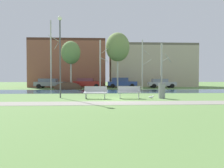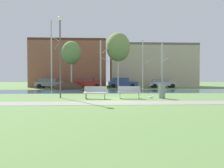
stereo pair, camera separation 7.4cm
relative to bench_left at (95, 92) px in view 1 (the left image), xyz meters
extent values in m
plane|color=#5B7F42|center=(1.19, 9.44, -0.47)|extent=(120.00, 120.00, 0.00)
cube|color=gray|center=(1.19, -2.63, -0.47)|extent=(60.00, 1.83, 0.01)
cube|color=#284256|center=(1.19, 8.45, -0.47)|extent=(80.00, 6.81, 0.01)
ellipsoid|color=#423021|center=(-4.06, 13.19, -0.47)|extent=(3.78, 2.92, 1.91)
cube|color=#9EA0A3|center=(-0.01, -0.09, -0.02)|extent=(1.63, 0.60, 0.16)
cube|color=#9EA0A3|center=(0.01, 0.18, 0.20)|extent=(1.60, 0.20, 0.40)
cube|color=#9EA0A3|center=(-0.66, 0.01, -0.25)|extent=(0.07, 0.43, 0.45)
cube|color=#9EA0A3|center=(0.65, -0.08, -0.25)|extent=(0.07, 0.43, 0.45)
cylinder|color=#9EA0A3|center=(-0.66, -0.03, 0.12)|extent=(0.06, 0.28, 0.04)
cylinder|color=#9EA0A3|center=(0.65, -0.12, 0.12)|extent=(0.06, 0.28, 0.04)
cube|color=#9EA0A3|center=(2.39, -0.09, -0.02)|extent=(1.63, 0.60, 0.05)
cube|color=#9EA0A3|center=(2.41, 0.18, 0.20)|extent=(1.60, 0.20, 0.40)
cube|color=#9EA0A3|center=(1.74, 0.01, -0.25)|extent=(0.07, 0.43, 0.45)
cube|color=#9EA0A3|center=(3.05, -0.08, -0.25)|extent=(0.07, 0.43, 0.45)
cylinder|color=#9EA0A3|center=(1.73, -0.03, 0.12)|extent=(0.06, 0.28, 0.04)
cylinder|color=#9EA0A3|center=(3.04, -0.12, 0.12)|extent=(0.06, 0.28, 0.04)
cylinder|color=gray|center=(4.74, 0.01, 0.07)|extent=(0.47, 0.47, 1.08)
torus|color=#494A4C|center=(4.74, 0.01, 0.58)|extent=(0.49, 0.49, 0.04)
ellipsoid|color=white|center=(3.87, -0.33, -0.35)|extent=(0.33, 0.15, 0.15)
sphere|color=white|center=(4.02, -0.33, -0.28)|extent=(0.11, 0.11, 0.11)
cone|color=gold|center=(4.08, -0.33, -0.28)|extent=(0.06, 0.03, 0.03)
cylinder|color=gold|center=(3.89, -0.36, -0.42)|extent=(0.01, 0.01, 0.10)
cylinder|color=gold|center=(3.89, -0.30, -0.42)|extent=(0.01, 0.01, 0.10)
cylinder|color=#4C4C51|center=(-2.59, 0.76, 2.36)|extent=(0.10, 0.10, 5.66)
sphere|color=white|center=(-2.59, 0.76, 5.34)|extent=(0.32, 0.32, 0.32)
cylinder|color=beige|center=(-6.27, 13.13, 4.10)|extent=(0.18, 0.18, 9.13)
cylinder|color=beige|center=(-5.64, 13.56, 5.32)|extent=(0.83, 1.17, 0.75)
cylinder|color=beige|center=(-5.62, 12.46, 6.10)|extent=(1.32, 1.29, 0.68)
cylinder|color=#BCB7A8|center=(-3.75, 13.82, 2.71)|extent=(0.20, 0.20, 6.36)
ellipsoid|color=#668947|center=(-3.75, 13.82, 4.49)|extent=(2.60, 2.60, 3.12)
cylinder|color=beige|center=(0.25, 13.27, 2.83)|extent=(0.19, 0.19, 6.60)
cylinder|color=beige|center=(0.87, 13.70, 4.75)|extent=(0.87, 1.22, 0.55)
cylinder|color=beige|center=(0.79, 12.72, 3.47)|extent=(1.12, 1.09, 0.50)
cylinder|color=beige|center=(2.69, 14.22, 3.27)|extent=(0.21, 0.21, 7.48)
ellipsoid|color=olive|center=(2.69, 14.22, 5.36)|extent=(3.34, 3.34, 4.01)
cylinder|color=beige|center=(5.94, 13.00, 2.85)|extent=(0.14, 0.14, 6.64)
cylinder|color=beige|center=(6.69, 13.52, 3.20)|extent=(1.00, 1.43, 0.74)
cylinder|color=beige|center=(6.42, 12.50, 4.42)|extent=(1.00, 0.97, 0.48)
cylinder|color=beige|center=(8.89, 14.09, 2.71)|extent=(0.26, 0.26, 6.37)
cylinder|color=beige|center=(9.51, 14.51, 3.64)|extent=(0.87, 1.22, 0.65)
cylinder|color=beige|center=(9.60, 13.36, 3.75)|extent=(1.36, 1.32, 1.10)
cube|color=slate|center=(-7.08, 16.28, 0.16)|extent=(4.60, 2.01, 0.62)
cube|color=slate|center=(-7.45, 16.30, 0.71)|extent=(2.61, 1.69, 0.48)
cylinder|color=black|center=(-5.55, 17.10, -0.15)|extent=(0.65, 0.25, 0.64)
cylinder|color=black|center=(-5.64, 15.32, -0.15)|extent=(0.65, 0.25, 0.64)
cylinder|color=black|center=(-8.53, 17.25, -0.15)|extent=(0.65, 0.25, 0.64)
cylinder|color=black|center=(-8.62, 15.47, -0.15)|extent=(0.65, 0.25, 0.64)
cube|color=maroon|center=(-1.64, 16.39, 0.19)|extent=(4.25, 2.04, 0.69)
cube|color=brown|center=(-1.97, 16.41, 0.77)|extent=(2.41, 1.72, 0.46)
cylinder|color=black|center=(-0.22, 17.24, -0.15)|extent=(0.65, 0.25, 0.64)
cylinder|color=black|center=(-0.31, 15.41, -0.15)|extent=(0.65, 0.25, 0.64)
cylinder|color=black|center=(-2.97, 17.38, -0.15)|extent=(0.65, 0.25, 0.64)
cylinder|color=black|center=(-3.06, 15.55, -0.15)|extent=(0.65, 0.25, 0.64)
cube|color=#2D4793|center=(3.66, 17.33, 0.17)|extent=(4.58, 1.94, 0.65)
cube|color=#32457F|center=(3.30, 17.34, 0.79)|extent=(2.59, 1.63, 0.58)
cylinder|color=black|center=(5.18, 18.11, -0.15)|extent=(0.65, 0.25, 0.64)
cylinder|color=black|center=(5.10, 16.40, -0.15)|extent=(0.65, 0.25, 0.64)
cylinder|color=black|center=(2.22, 18.25, -0.15)|extent=(0.65, 0.25, 0.64)
cylinder|color=black|center=(2.13, 16.54, -0.15)|extent=(0.65, 0.25, 0.64)
cube|color=#B2B5BC|center=(9.67, 16.52, 0.13)|extent=(4.17, 1.98, 0.57)
cube|color=gray|center=(9.34, 16.53, 0.66)|extent=(2.36, 1.68, 0.48)
cylinder|color=black|center=(11.06, 17.34, -0.15)|extent=(0.65, 0.25, 0.64)
cylinder|color=black|center=(10.97, 15.56, -0.15)|extent=(0.65, 0.25, 0.64)
cylinder|color=black|center=(8.36, 17.47, -0.15)|extent=(0.65, 0.25, 0.64)
cylinder|color=black|center=(8.27, 15.69, -0.15)|extent=(0.65, 0.25, 0.64)
cube|color=brown|center=(-5.15, 22.83, 3.28)|extent=(12.41, 8.75, 7.51)
cube|color=#4E2C21|center=(-5.15, 22.83, 7.24)|extent=(12.41, 8.75, 0.40)
cube|color=#BCAD8E|center=(9.40, 22.96, 3.04)|extent=(14.82, 7.58, 7.02)
cube|color=#675F4E|center=(9.40, 22.96, 6.74)|extent=(14.82, 7.58, 0.40)
camera|label=1|loc=(0.43, -14.30, 0.95)|focal=32.66mm
camera|label=2|loc=(0.50, -14.30, 0.95)|focal=32.66mm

